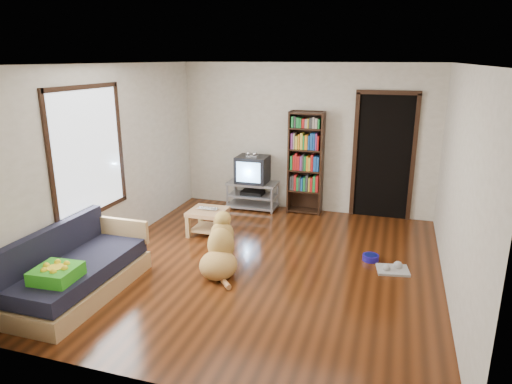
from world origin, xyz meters
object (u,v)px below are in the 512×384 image
(dog, at_px, (220,251))
(crt_tv, at_px, (253,169))
(dog_bowl, at_px, (371,258))
(bookshelf, at_px, (306,157))
(tv_stand, at_px, (253,194))
(laptop, at_px, (207,210))
(green_cushion, at_px, (56,274))
(coffee_table, at_px, (208,217))
(sofa, at_px, (78,273))
(grey_rag, at_px, (393,270))

(dog, bearing_deg, crt_tv, 98.65)
(dog_bowl, distance_m, bookshelf, 2.38)
(tv_stand, bearing_deg, bookshelf, 5.63)
(laptop, distance_m, crt_tv, 1.54)
(dog_bowl, relative_size, tv_stand, 0.24)
(crt_tv, xyz_separation_m, dog, (0.40, -2.61, -0.46))
(laptop, xyz_separation_m, tv_stand, (0.28, 1.46, -0.14))
(green_cushion, distance_m, coffee_table, 2.73)
(laptop, distance_m, dog_bowl, 2.55)
(dog_bowl, distance_m, sofa, 3.77)
(laptop, xyz_separation_m, crt_tv, (0.28, 1.48, 0.33))
(dog_bowl, xyz_separation_m, sofa, (-3.21, -1.96, 0.22))
(green_cushion, bearing_deg, dog_bowl, 34.02)
(tv_stand, xyz_separation_m, sofa, (-0.97, -3.63, -0.01))
(laptop, bearing_deg, green_cushion, -101.85)
(green_cushion, xyz_separation_m, dog, (1.25, 1.50, -0.21))
(green_cushion, relative_size, dog_bowl, 1.95)
(bookshelf, height_order, coffee_table, bookshelf)
(grey_rag, xyz_separation_m, dog, (-2.14, -0.67, 0.27))
(dog_bowl, bearing_deg, laptop, 175.21)
(dog_bowl, distance_m, grey_rag, 0.39)
(dog, bearing_deg, green_cushion, -129.76)
(laptop, height_order, dog, dog)
(coffee_table, bearing_deg, dog, -59.94)
(dog, bearing_deg, tv_stand, 98.72)
(laptop, bearing_deg, coffee_table, 90.47)
(crt_tv, height_order, dog, crt_tv)
(crt_tv, bearing_deg, bookshelf, 4.32)
(sofa, height_order, dog, sofa)
(green_cushion, height_order, dog, dog)
(dog_bowl, relative_size, grey_rag, 0.55)
(green_cushion, xyz_separation_m, grey_rag, (3.39, 2.17, -0.48))
(coffee_table, bearing_deg, tv_stand, 79.09)
(tv_stand, relative_size, dog, 1.00)
(coffee_table, bearing_deg, grey_rag, -9.90)
(crt_tv, height_order, bookshelf, bookshelf)
(tv_stand, height_order, coffee_table, tv_stand)
(dog_bowl, height_order, tv_stand, tv_stand)
(green_cushion, distance_m, dog_bowl, 3.95)
(laptop, height_order, crt_tv, crt_tv)
(grey_rag, bearing_deg, dog, -162.57)
(dog_bowl, relative_size, sofa, 0.12)
(bookshelf, bearing_deg, crt_tv, -175.68)
(bookshelf, bearing_deg, laptop, -128.29)
(tv_stand, height_order, bookshelf, bookshelf)
(bookshelf, bearing_deg, grey_rag, -51.75)
(sofa, bearing_deg, bookshelf, 62.68)
(dog_bowl, height_order, grey_rag, dog_bowl)
(green_cushion, bearing_deg, laptop, 73.59)
(sofa, bearing_deg, dog, 37.19)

